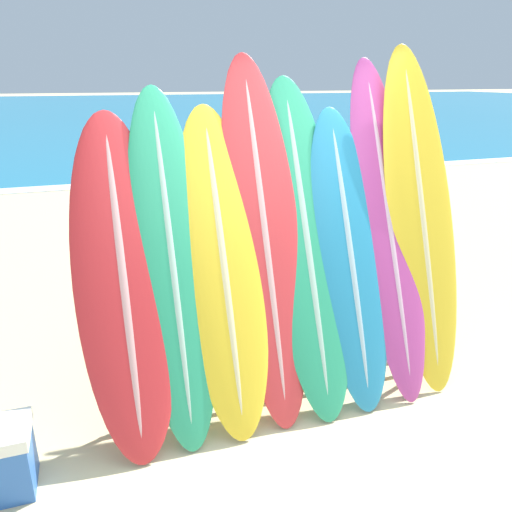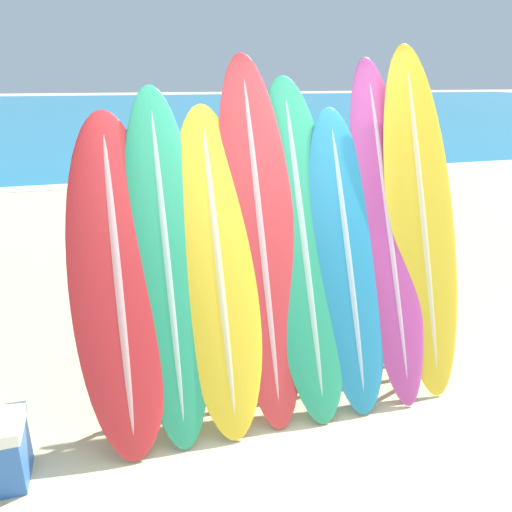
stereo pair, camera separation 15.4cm
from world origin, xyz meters
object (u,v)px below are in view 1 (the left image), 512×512
(surfboard_slot_2, at_px, (223,270))
(surfboard_slot_3, at_px, (265,239))
(surfboard_rack, at_px, (292,343))
(surfboard_slot_6, at_px, (388,227))
(surfboard_slot_5, at_px, (349,257))
(surfboard_slot_1, at_px, (172,266))
(surfboard_slot_4, at_px, (306,245))
(person_near_water, at_px, (316,171))
(surfboard_slot_7, at_px, (421,218))
(surfboard_slot_0, at_px, (124,284))
(person_mid_beach, at_px, (260,162))

(surfboard_slot_2, distance_m, surfboard_slot_3, 0.36)
(surfboard_rack, distance_m, surfboard_slot_6, 1.11)
(surfboard_slot_3, xyz_separation_m, surfboard_slot_5, (0.62, -0.07, -0.18))
(surfboard_slot_3, bearing_deg, surfboard_slot_1, -176.15)
(surfboard_slot_6, bearing_deg, surfboard_slot_4, -178.35)
(surfboard_slot_3, height_order, surfboard_slot_4, surfboard_slot_3)
(surfboard_slot_2, height_order, person_near_water, surfboard_slot_2)
(surfboard_slot_3, distance_m, person_near_water, 4.78)
(surfboard_slot_2, bearing_deg, surfboard_slot_6, 3.39)
(surfboard_slot_3, xyz_separation_m, surfboard_slot_7, (1.24, -0.00, 0.04))
(surfboard_slot_5, bearing_deg, surfboard_slot_0, 179.94)
(surfboard_slot_0, xyz_separation_m, surfboard_slot_1, (0.31, 0.03, 0.07))
(surfboard_slot_6, distance_m, person_mid_beach, 4.62)
(surfboard_slot_0, xyz_separation_m, surfboard_slot_4, (1.26, 0.06, 0.10))
(surfboard_slot_4, bearing_deg, person_mid_beach, 74.88)
(surfboard_slot_2, xyz_separation_m, person_near_water, (2.66, 4.22, -0.22))
(surfboard_slot_3, relative_size, person_near_water, 1.59)
(surfboard_slot_0, distance_m, surfboard_slot_7, 2.21)
(surfboard_slot_0, distance_m, surfboard_slot_5, 1.57)
(surfboard_slot_2, relative_size, surfboard_slot_5, 1.02)
(surfboard_slot_2, bearing_deg, surfboard_slot_3, 12.97)
(surfboard_slot_2, distance_m, surfboard_slot_4, 0.63)
(surfboard_slot_2, bearing_deg, surfboard_slot_0, 179.91)
(person_near_water, bearing_deg, person_mid_beach, 83.79)
(surfboard_rack, bearing_deg, surfboard_slot_1, 173.41)
(surfboard_slot_2, bearing_deg, person_near_water, 57.83)
(surfboard_slot_3, distance_m, surfboard_slot_7, 1.24)
(surfboard_slot_4, height_order, surfboard_slot_5, surfboard_slot_4)
(surfboard_slot_3, distance_m, surfboard_slot_5, 0.65)
(surfboard_slot_4, relative_size, surfboard_slot_7, 0.91)
(surfboard_slot_0, distance_m, surfboard_slot_1, 0.32)
(surfboard_slot_0, relative_size, surfboard_slot_4, 0.91)
(surfboard_slot_0, bearing_deg, surfboard_slot_1, 5.16)
(surfboard_slot_3, height_order, surfboard_slot_6, surfboard_slot_3)
(surfboard_slot_1, bearing_deg, surfboard_slot_0, -174.84)
(surfboard_slot_1, relative_size, surfboard_slot_3, 0.92)
(surfboard_slot_5, height_order, person_mid_beach, surfboard_slot_5)
(surfboard_rack, distance_m, person_mid_beach, 4.94)
(surfboard_slot_0, distance_m, person_mid_beach, 5.28)
(surfboard_slot_1, height_order, person_mid_beach, surfboard_slot_1)
(surfboard_slot_3, relative_size, surfboard_slot_4, 1.07)
(surfboard_slot_2, xyz_separation_m, surfboard_slot_3, (0.31, 0.07, 0.16))
(surfboard_slot_6, distance_m, surfboard_slot_7, 0.28)
(surfboard_rack, height_order, surfboard_slot_5, surfboard_slot_5)
(surfboard_slot_1, bearing_deg, person_near_water, 54.57)
(surfboard_slot_4, xyz_separation_m, surfboard_slot_7, (0.94, 0.01, 0.11))
(surfboard_rack, bearing_deg, person_mid_beach, 73.64)
(person_near_water, bearing_deg, surfboard_slot_2, 169.73)
(surfboard_slot_4, distance_m, person_mid_beach, 4.76)
(person_near_water, bearing_deg, surfboard_slot_3, 172.46)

